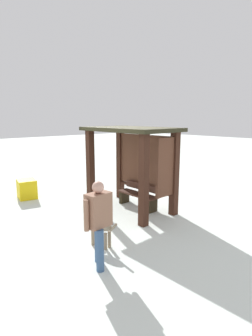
{
  "coord_description": "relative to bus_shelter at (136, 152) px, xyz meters",
  "views": [
    {
      "loc": [
        5.64,
        -5.32,
        2.69
      ],
      "look_at": [
        -0.38,
        0.19,
        1.17
      ],
      "focal_mm": 29.35,
      "sensor_mm": 36.0,
      "label": 1
    }
  ],
  "objects": [
    {
      "name": "ground_plane",
      "position": [
        -0.08,
        -0.15,
        -1.7
      ],
      "size": [
        60.0,
        60.0,
        0.0
      ],
      "primitive_type": "plane",
      "color": "white"
    },
    {
      "name": "bus_shelter",
      "position": [
        0.0,
        0.0,
        0.0
      ],
      "size": [
        2.68,
        1.65,
        2.4
      ],
      "color": "#3A2016",
      "rests_on": "ground"
    },
    {
      "name": "bench_left_inside",
      "position": [
        -0.08,
        0.18,
        -1.36
      ],
      "size": [
        1.39,
        0.39,
        0.71
      ],
      "color": "#482A20",
      "rests_on": "ground"
    },
    {
      "name": "person_walking",
      "position": [
        1.82,
        -2.72,
        -0.77
      ],
      "size": [
        0.44,
        0.64,
        1.59
      ],
      "color": "#8E624B",
      "rests_on": "ground"
    },
    {
      "name": "dog",
      "position": [
        1.18,
        -2.23,
        -1.28
      ],
      "size": [
        0.84,
        0.31,
        0.61
      ],
      "color": "gray",
      "rests_on": "ground"
    },
    {
      "name": "grit_bin",
      "position": [
        -3.28,
        -1.91,
        -1.38
      ],
      "size": [
        0.81,
        0.7,
        0.63
      ],
      "primitive_type": "cube",
      "rotation": [
        0.0,
        0.0,
        -0.22
      ],
      "color": "yellow",
      "rests_on": "ground"
    }
  ]
}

